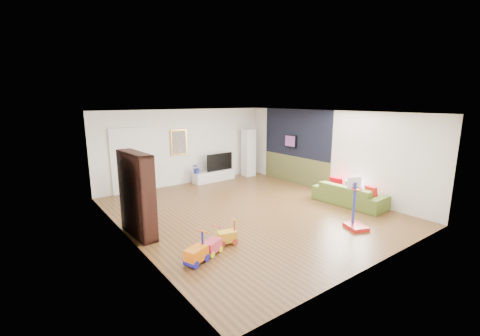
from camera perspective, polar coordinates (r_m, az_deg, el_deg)
floor at (r=8.99m, az=1.53°, el=-7.62°), size 6.50×7.50×0.00m
ceiling at (r=8.47m, az=1.63°, el=9.85°), size 6.50×7.50×0.00m
wall_back at (r=11.77m, az=-9.75°, el=3.69°), size 6.50×0.00×2.70m
wall_front at (r=6.20m, az=23.47°, el=-4.62°), size 6.50×0.00×2.70m
wall_left at (r=7.15m, az=-19.44°, el=-2.19°), size 0.00×7.50×2.70m
wall_right at (r=10.91m, az=15.18°, el=2.79°), size 0.00×7.50×2.70m
navy_accent at (r=11.74m, az=9.91°, el=6.12°), size 0.01×3.20×1.70m
olive_wainscot at (r=11.95m, az=9.68°, el=-0.33°), size 0.01×3.20×1.00m
doorway at (r=11.07m, az=-18.40°, el=1.15°), size 1.45×0.06×2.10m
painting_back at (r=11.60m, az=-10.80°, el=4.52°), size 0.62×0.06×0.92m
artwork_right at (r=11.87m, az=8.94°, el=4.75°), size 0.04×0.56×0.46m
media_console at (r=12.21m, az=-4.67°, el=-1.39°), size 1.70×0.50×0.39m
tall_cabinet at (r=12.91m, az=1.49°, el=2.75°), size 0.44×0.44×1.89m
bookshelf at (r=7.53m, az=-17.87°, el=-4.51°), size 0.41×1.32×1.91m
sofa at (r=9.96m, az=18.84°, el=-4.47°), size 0.95×2.14×0.61m
basketball_hoop at (r=8.09m, az=20.20°, el=-6.03°), size 0.58×0.63×1.23m
ride_on_yellow at (r=6.95m, az=-2.34°, el=-11.34°), size 0.45×0.34×0.53m
ride_on_orange at (r=6.22m, az=-7.80°, el=-14.05°), size 0.51×0.42×0.59m
ride_on_pink at (r=6.56m, az=-5.01°, el=-12.87°), size 0.46×0.38×0.53m
child at (r=10.55m, az=-17.80°, el=-2.66°), size 0.37×0.28×0.90m
tv at (r=12.27m, az=-3.93°, el=1.17°), size 1.13×0.21×0.65m
vase_plant at (r=11.76m, az=-7.70°, el=0.02°), size 0.39×0.34×0.41m
pillow_left at (r=9.76m, az=22.28°, el=-3.97°), size 0.13×0.36×0.36m
pillow_center at (r=10.07m, az=19.41°, el=-3.28°), size 0.19×0.42×0.41m
pillow_right at (r=10.39m, az=16.81°, el=-2.64°), size 0.22×0.42×0.41m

